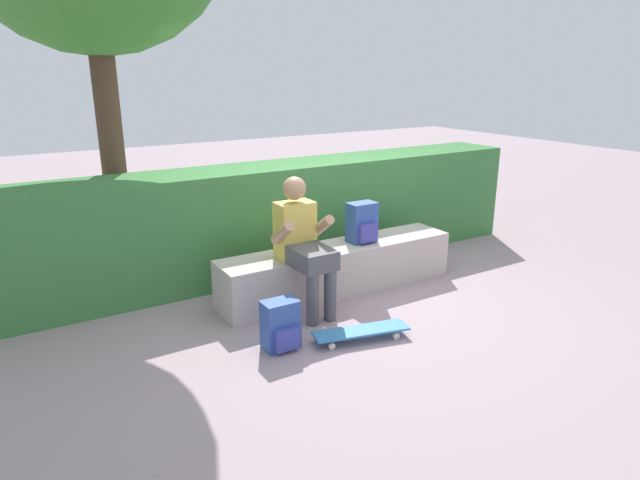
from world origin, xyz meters
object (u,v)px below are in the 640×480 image
at_px(backpack_on_ground, 281,326).
at_px(bench_main, 339,268).
at_px(backpack_on_bench, 362,223).
at_px(skateboard_near_person, 361,331).
at_px(person_skater, 303,241).

bearing_deg(backpack_on_ground, bench_main, 36.20).
height_order(bench_main, backpack_on_bench, backpack_on_bench).
bearing_deg(backpack_on_bench, bench_main, 178.00).
xyz_separation_m(bench_main, skateboard_near_person, (-0.42, -0.98, -0.16)).
bearing_deg(person_skater, backpack_on_bench, 14.74).
relative_size(bench_main, person_skater, 2.02).
xyz_separation_m(bench_main, person_skater, (-0.53, -0.22, 0.43)).
bearing_deg(bench_main, person_skater, -157.44).
relative_size(skateboard_near_person, backpack_on_ground, 2.06).
distance_m(bench_main, backpack_on_ground, 1.29).
height_order(skateboard_near_person, backpack_on_bench, backpack_on_bench).
bearing_deg(backpack_on_bench, skateboard_near_person, -125.44).
distance_m(person_skater, backpack_on_ground, 0.88).
relative_size(bench_main, backpack_on_bench, 6.15).
bearing_deg(backpack_on_bench, person_skater, -165.26).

